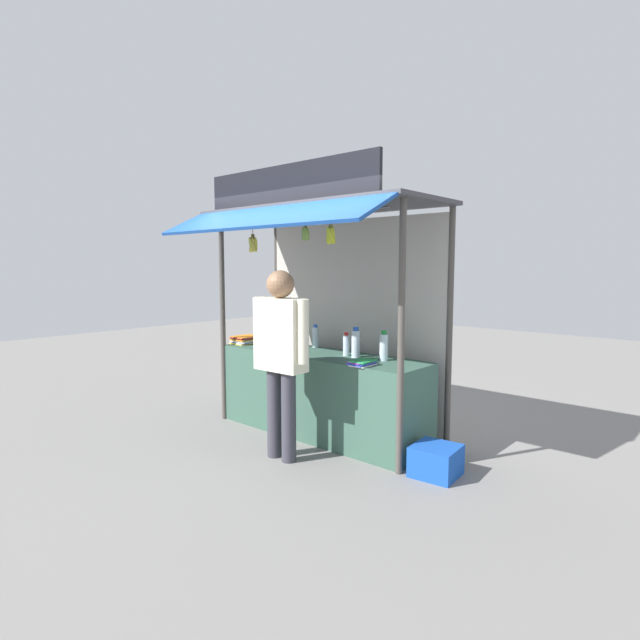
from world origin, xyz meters
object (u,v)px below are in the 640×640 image
(banana_bunch_rightmost, at_px, (331,235))
(plastic_crate, at_px, (436,461))
(water_bottle_mid_right, at_px, (291,338))
(vendor_person, at_px, (281,347))
(water_bottle_front_left, at_px, (384,347))
(magazine_stack_back_right, at_px, (246,340))
(water_bottle_front_right, at_px, (274,332))
(magazine_stack_center, at_px, (289,350))
(water_bottle_mid_left, at_px, (315,337))
(magazine_stack_left, at_px, (362,363))
(water_bottle_far_left, at_px, (346,345))
(banana_bunch_inner_left, at_px, (253,244))
(banana_bunch_inner_right, at_px, (305,234))
(water_bottle_rear_center, at_px, (356,343))

(banana_bunch_rightmost, xyz_separation_m, plastic_crate, (0.95, 0.27, -1.92))
(water_bottle_mid_right, relative_size, vendor_person, 0.13)
(water_bottle_front_left, xyz_separation_m, magazine_stack_back_right, (-1.84, -0.17, -0.09))
(water_bottle_mid_right, bearing_deg, water_bottle_front_right, 158.35)
(magazine_stack_center, distance_m, plastic_crate, 1.90)
(water_bottle_mid_left, bearing_deg, magazine_stack_left, -26.01)
(banana_bunch_rightmost, bearing_deg, water_bottle_mid_right, 153.25)
(water_bottle_far_left, bearing_deg, vendor_person, -96.60)
(magazine_stack_left, height_order, vendor_person, vendor_person)
(magazine_stack_center, bearing_deg, water_bottle_front_left, 15.04)
(magazine_stack_center, height_order, plastic_crate, magazine_stack_center)
(water_bottle_mid_right, distance_m, banana_bunch_inner_left, 1.15)
(water_bottle_front_left, height_order, banana_bunch_inner_left, banana_bunch_inner_left)
(water_bottle_mid_left, distance_m, banana_bunch_inner_left, 1.25)
(banana_bunch_inner_right, xyz_separation_m, vendor_person, (0.00, -0.33, -1.03))
(water_bottle_far_left, relative_size, magazine_stack_center, 0.91)
(water_bottle_rear_center, xyz_separation_m, water_bottle_mid_left, (-0.73, 0.21, -0.02))
(banana_bunch_rightmost, xyz_separation_m, banana_bunch_inner_left, (-1.05, 0.00, -0.05))
(banana_bunch_rightmost, relative_size, banana_bunch_inner_right, 1.18)
(water_bottle_rear_center, distance_m, banana_bunch_inner_right, 1.20)
(banana_bunch_inner_left, bearing_deg, vendor_person, -24.04)
(water_bottle_rear_center, distance_m, banana_bunch_rightmost, 1.15)
(water_bottle_mid_right, xyz_separation_m, plastic_crate, (1.97, -0.25, -0.84))
(water_bottle_mid_left, xyz_separation_m, magazine_stack_left, (1.03, -0.50, -0.09))
(magazine_stack_center, relative_size, vendor_person, 0.15)
(banana_bunch_rightmost, relative_size, vendor_person, 0.16)
(water_bottle_mid_right, bearing_deg, magazine_stack_left, -14.47)
(banana_bunch_rightmost, bearing_deg, plastic_crate, 16.04)
(water_bottle_rear_center, height_order, magazine_stack_left, water_bottle_rear_center)
(magazine_stack_back_right, height_order, plastic_crate, magazine_stack_back_right)
(water_bottle_mid_right, relative_size, magazine_stack_center, 0.88)
(water_bottle_mid_left, bearing_deg, vendor_person, -63.89)
(water_bottle_front_right, relative_size, water_bottle_mid_left, 1.00)
(magazine_stack_back_right, distance_m, plastic_crate, 2.69)
(water_bottle_mid_left, bearing_deg, banana_bunch_rightmost, -40.64)
(magazine_stack_back_right, relative_size, vendor_person, 0.18)
(vendor_person, xyz_separation_m, plastic_crate, (1.26, 0.60, -0.92))
(water_bottle_front_left, relative_size, vendor_person, 0.17)
(water_bottle_front_right, distance_m, water_bottle_mid_left, 0.66)
(water_bottle_rear_center, distance_m, magazine_stack_center, 0.75)
(vendor_person, height_order, plastic_crate, vendor_person)
(water_bottle_far_left, height_order, water_bottle_mid_right, water_bottle_far_left)
(water_bottle_far_left, bearing_deg, banana_bunch_rightmost, -66.79)
(magazine_stack_back_right, height_order, vendor_person, vendor_person)
(magazine_stack_back_right, relative_size, banana_bunch_inner_right, 1.37)
(water_bottle_front_left, bearing_deg, water_bottle_far_left, -175.98)
(water_bottle_front_right, bearing_deg, magazine_stack_back_right, -113.61)
(magazine_stack_back_right, height_order, banana_bunch_rightmost, banana_bunch_rightmost)
(water_bottle_rear_center, relative_size, banana_bunch_rightmost, 1.11)
(plastic_crate, bearing_deg, vendor_person, -154.40)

